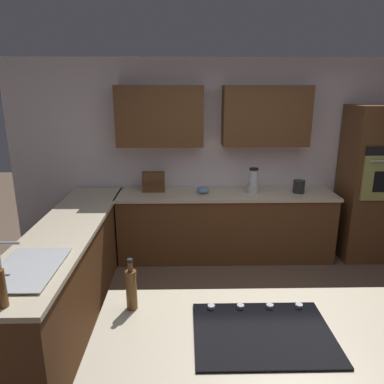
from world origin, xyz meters
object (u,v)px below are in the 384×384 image
sink_unit (26,268)px  blender (253,182)px  kettle (299,187)px  mixing_bowl (203,190)px  oil_bottle (131,288)px  spice_rack (154,182)px  wall_oven (375,184)px  cooktop (263,332)px  dish_soap_bottle (1,287)px

sink_unit → blender: (-2.08, -2.04, 0.12)m
kettle → mixing_bowl: bearing=0.0°
oil_bottle → mixing_bowl: bearing=-102.5°
sink_unit → spice_rack: bearing=-110.1°
wall_oven → oil_bottle: size_ratio=6.07×
wall_oven → oil_bottle: 3.80m
oil_bottle → wall_oven: bearing=-137.8°
wall_oven → cooktop: (2.06, 2.81, -0.10)m
spice_rack → kettle: 1.90m
wall_oven → blender: bearing=0.2°
wall_oven → kettle: size_ratio=12.19×
kettle → dish_soap_bottle: 3.63m
blender → spice_rack: size_ratio=1.14×
spice_rack → mixing_bowl: bearing=172.2°
cooktop → dish_soap_bottle: dish_soap_bottle is taller
kettle → cooktop: bearing=69.3°
blender → mixing_bowl: bearing=0.0°
mixing_bowl → dish_soap_bottle: (1.37, 2.51, 0.09)m
spice_rack → kettle: (-1.90, 0.09, -0.05)m
wall_oven → mixing_bowl: bearing=0.1°
cooktop → mixing_bowl: 2.81m
blender → mixing_bowl: 0.66m
cooktop → kettle: kettle is taller
sink_unit → spice_rack: 2.27m
wall_oven → spice_rack: size_ratio=6.95×
wall_oven → spice_rack: 2.90m
wall_oven → blender: 1.60m
cooktop → blender: size_ratio=2.30×
wall_oven → dish_soap_bottle: size_ratio=6.11×
mixing_bowl → dish_soap_bottle: 2.86m
mixing_bowl → dish_soap_bottle: size_ratio=0.52×
cooktop → kettle: size_ratio=4.59×
cooktop → blender: blender is taller
cooktop → wall_oven: bearing=-126.3°
sink_unit → blender: blender is taller
wall_oven → dish_soap_bottle: (3.62, 2.52, 0.02)m
wall_oven → sink_unit: 4.21m
wall_oven → cooktop: 3.48m
blender → kettle: 0.60m
blender → dish_soap_bottle: 3.22m
dish_soap_bottle → wall_oven: bearing=-145.2°
dish_soap_bottle → oil_bottle: size_ratio=0.99×
kettle → sink_unit: bearing=37.3°
blender → dish_soap_bottle: same height
blender → spice_rack: (1.30, -0.09, -0.01)m
sink_unit → kettle: 3.37m
spice_rack → kettle: bearing=177.3°
kettle → oil_bottle: 3.13m
dish_soap_bottle → sink_unit: bearing=-82.8°
sink_unit → oil_bottle: oil_bottle is taller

